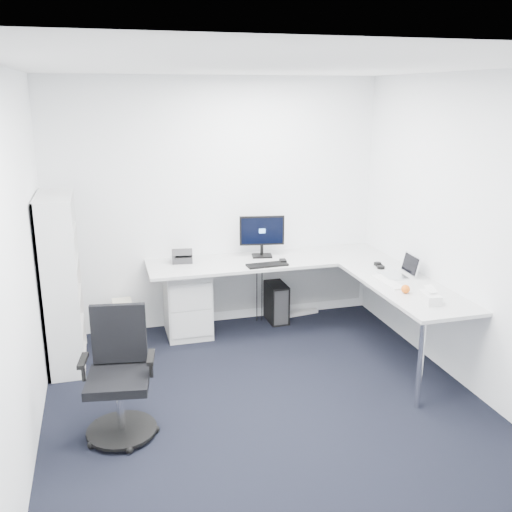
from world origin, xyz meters
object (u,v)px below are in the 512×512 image
object	(u,v)px
monitor	(262,236)
laptop	(394,266)
task_chair	(118,377)
bookshelf	(62,282)
l_desk	(284,304)

from	to	relation	value
monitor	laptop	bearing A→B (deg)	-34.02
laptop	task_chair	bearing A→B (deg)	-160.85
task_chair	laptop	world-z (taller)	laptop
laptop	bookshelf	bearing A→B (deg)	171.64
task_chair	laptop	bearing A→B (deg)	25.40
bookshelf	laptop	distance (m)	3.17
laptop	monitor	bearing A→B (deg)	138.64
bookshelf	laptop	world-z (taller)	bookshelf
task_chair	laptop	size ratio (longest dim) A/B	3.23
l_desk	monitor	size ratio (longest dim) A/B	5.61
l_desk	laptop	size ratio (longest dim) A/B	8.95
bookshelf	monitor	bearing A→B (deg)	11.25
task_chair	monitor	size ratio (longest dim) A/B	2.03
task_chair	monitor	world-z (taller)	monitor
bookshelf	laptop	bearing A→B (deg)	-10.74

